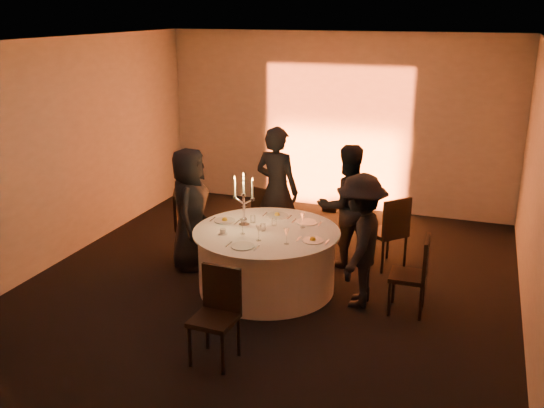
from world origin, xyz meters
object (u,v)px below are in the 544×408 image
(chair_right, at_px, (415,271))
(guest_left, at_px, (190,209))
(chair_back_left, at_px, (267,213))
(chair_left, at_px, (184,220))
(chair_front, at_px, (217,309))
(chair_back_right, at_px, (391,228))
(banquet_table, at_px, (267,260))
(candelabra, at_px, (244,207))
(guest_back_right, at_px, (346,206))
(guest_right, at_px, (360,241))
(guest_back_left, at_px, (277,190))
(coffee_cup, at_px, (223,232))

(chair_right, distance_m, guest_left, 3.03)
(chair_back_left, bearing_deg, chair_left, 55.90)
(chair_front, xyz_separation_m, guest_left, (-1.27, 1.94, 0.29))
(chair_right, bearing_deg, chair_back_right, -159.49)
(guest_left, bearing_deg, banquet_table, -118.40)
(chair_back_left, distance_m, candelabra, 1.41)
(chair_back_right, bearing_deg, banquet_table, -6.45)
(chair_back_left, bearing_deg, guest_back_right, -175.33)
(guest_back_right, bearing_deg, banquet_table, 20.91)
(chair_back_left, xyz_separation_m, candelabra, (0.17, -1.31, 0.51))
(chair_left, distance_m, guest_left, 0.52)
(banquet_table, distance_m, candelabra, 0.71)
(guest_left, height_order, guest_right, guest_left)
(guest_back_left, xyz_separation_m, guest_back_right, (1.03, -0.14, -0.07))
(chair_left, bearing_deg, chair_right, -126.93)
(chair_back_right, distance_m, coffee_cup, 2.30)
(chair_left, bearing_deg, guest_left, -165.60)
(chair_back_left, bearing_deg, chair_back_right, -169.27)
(chair_back_right, bearing_deg, chair_left, -36.56)
(banquet_table, distance_m, chair_front, 1.65)
(chair_back_right, distance_m, chair_right, 1.26)
(candelabra, bearing_deg, coffee_cup, -110.66)
(chair_back_left, relative_size, guest_back_left, 0.49)
(banquet_table, bearing_deg, candelabra, 167.46)
(coffee_cup, bearing_deg, guest_back_right, 48.58)
(chair_front, xyz_separation_m, guest_right, (1.08, 1.62, 0.26))
(banquet_table, relative_size, chair_back_left, 2.02)
(chair_front, height_order, guest_right, guest_right)
(chair_left, xyz_separation_m, coffee_cup, (1.01, -0.91, 0.28))
(banquet_table, relative_size, chair_left, 1.94)
(banquet_table, height_order, chair_front, chair_front)
(banquet_table, distance_m, guest_back_right, 1.39)
(chair_left, distance_m, chair_right, 3.33)
(guest_right, bearing_deg, chair_front, -34.38)
(banquet_table, height_order, coffee_cup, coffee_cup)
(chair_back_left, height_order, coffee_cup, chair_back_left)
(chair_front, distance_m, guest_back_left, 2.90)
(chair_left, bearing_deg, banquet_table, -138.74)
(banquet_table, distance_m, guest_right, 1.23)
(banquet_table, distance_m, chair_back_right, 1.77)
(guest_back_right, xyz_separation_m, guest_right, (0.41, -1.10, -0.04))
(chair_left, height_order, guest_left, guest_left)
(chair_left, bearing_deg, chair_back_left, -77.69)
(chair_left, relative_size, chair_back_right, 0.93)
(guest_back_left, bearing_deg, chair_front, 110.63)
(chair_front, bearing_deg, guest_back_left, 99.92)
(chair_back_right, xyz_separation_m, candelabra, (-1.66, -1.07, 0.44))
(chair_left, bearing_deg, guest_back_left, -88.89)
(chair_front, bearing_deg, candelabra, 105.86)
(guest_right, xyz_separation_m, candelabra, (-1.48, 0.09, 0.22))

